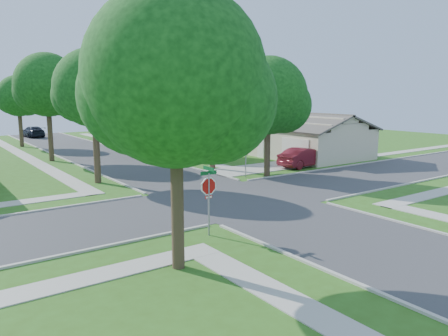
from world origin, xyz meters
name	(u,v)px	position (x,y,z in m)	size (l,w,h in m)	color
ground	(232,199)	(0.00, 0.00, 0.00)	(100.00, 100.00, 0.00)	#2F5818
road_ns	(232,199)	(0.00, 0.00, 0.00)	(7.00, 100.00, 0.02)	#333335
sidewalk_ne	(139,147)	(6.10, 26.00, 0.02)	(1.20, 40.00, 0.04)	#9E9B91
sidewalk_nw	(24,156)	(-6.10, 26.00, 0.02)	(1.20, 40.00, 0.04)	#9E9B91
driveway	(258,168)	(7.90, 7.10, 0.03)	(8.80, 3.60, 0.05)	#9E9B91
stop_sign_sw	(209,189)	(-4.70, -4.70, 2.03)	(1.05, 0.80, 2.98)	gray
stop_sign_ne	(246,150)	(4.70, 4.70, 2.03)	(1.05, 0.80, 2.98)	gray
tree_e_near	(213,98)	(4.75, 9.01, 5.64)	(4.97, 4.80, 8.28)	#38281C
tree_e_mid	(146,91)	(4.76, 21.01, 6.25)	(5.59, 5.40, 9.21)	#38281C
tree_e_far	(100,94)	(4.75, 34.01, 5.98)	(5.17, 5.00, 8.72)	#38281C
tree_w_near	(94,92)	(-4.64, 9.01, 6.12)	(5.38, 5.20, 8.97)	#38281C
tree_w_mid	(48,88)	(-4.64, 21.01, 6.49)	(5.80, 5.60, 9.56)	#38281C
tree_w_far	(19,98)	(-4.65, 34.01, 5.51)	(4.76, 4.60, 8.04)	#38281C
tree_sw_corner	(177,85)	(-7.44, -6.99, 6.26)	(6.21, 6.00, 9.55)	#38281C
tree_ne_corner	(269,99)	(6.36, 4.21, 5.59)	(5.80, 5.60, 8.66)	#38281C
house_ne_near	(296,140)	(15.99, 11.00, 1.52)	(8.42, 13.60, 4.23)	beige
house_ne_far	(199,128)	(15.99, 29.00, 1.52)	(8.42, 13.60, 4.23)	beige
car_driveway	(304,157)	(11.50, 5.50, 0.80)	(1.70, 4.87, 1.61)	maroon
car_curb_east	(146,150)	(3.20, 18.02, 0.70)	(1.65, 4.11, 1.40)	black
car_curb_west	(33,132)	(-1.20, 44.99, 0.75)	(2.11, 5.19, 1.51)	black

